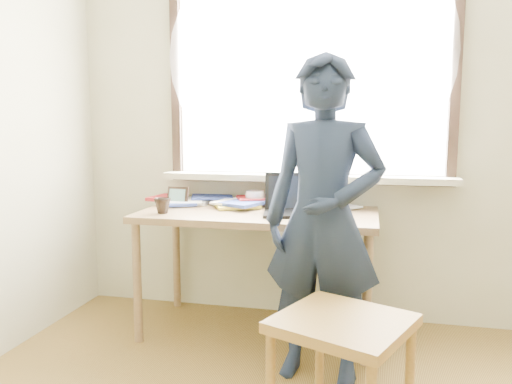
% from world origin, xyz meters
% --- Properties ---
extents(desk, '(1.40, 0.70, 0.75)m').
position_xyz_m(desk, '(-0.44, 1.63, 0.67)').
color(desk, olive).
rests_on(desk, ground).
extents(laptop, '(0.38, 0.32, 0.23)m').
position_xyz_m(laptop, '(-0.22, 1.60, 0.80)').
color(laptop, black).
rests_on(laptop, desk).
extents(mug_white, '(0.17, 0.17, 0.10)m').
position_xyz_m(mug_white, '(-0.51, 1.83, 0.80)').
color(mug_white, white).
rests_on(mug_white, desk).
extents(mug_dark, '(0.10, 0.10, 0.09)m').
position_xyz_m(mug_dark, '(-0.97, 1.44, 0.79)').
color(mug_dark, black).
rests_on(mug_dark, desk).
extents(mouse, '(0.10, 0.07, 0.04)m').
position_xyz_m(mouse, '(0.03, 1.53, 0.77)').
color(mouse, black).
rests_on(mouse, desk).
extents(desk_clutter, '(0.77, 0.50, 0.05)m').
position_xyz_m(desk_clutter, '(-0.86, 1.82, 0.78)').
color(desk_clutter, white).
rests_on(desk_clutter, desk).
extents(book_a, '(0.30, 0.34, 0.03)m').
position_xyz_m(book_a, '(-0.81, 1.85, 0.76)').
color(book_a, white).
rests_on(book_a, desk).
extents(book_b, '(0.29, 0.30, 0.02)m').
position_xyz_m(book_b, '(-0.04, 1.87, 0.76)').
color(book_b, white).
rests_on(book_b, desk).
extents(picture_frame, '(0.14, 0.03, 0.11)m').
position_xyz_m(picture_frame, '(-0.99, 1.73, 0.80)').
color(picture_frame, black).
rests_on(picture_frame, desk).
extents(work_chair, '(0.63, 0.62, 0.50)m').
position_xyz_m(work_chair, '(0.11, 0.69, 0.42)').
color(work_chair, olive).
rests_on(work_chair, ground).
extents(person, '(0.64, 0.47, 1.60)m').
position_xyz_m(person, '(-0.01, 1.16, 0.80)').
color(person, black).
rests_on(person, ground).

